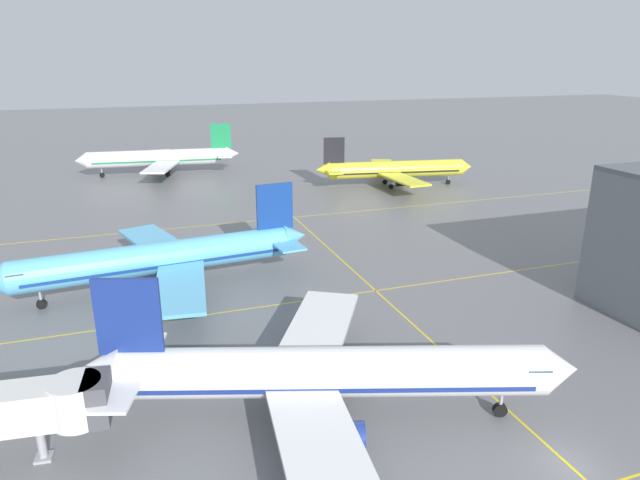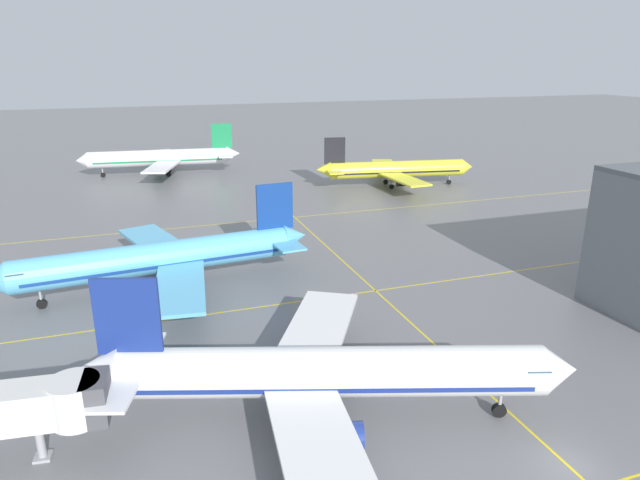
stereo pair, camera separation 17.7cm
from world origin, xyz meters
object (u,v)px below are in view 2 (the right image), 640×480
Objects in this scene: airliner_second_row at (162,258)px; airliner_third_row at (395,169)px; airliner_front_gate at (326,372)px; airliner_far_left_stand at (161,158)px.

airliner_second_row is 1.09× the size of airliner_third_row.
airliner_third_row is (48.97, 40.14, -0.29)m from airliner_second_row.
airliner_second_row is at bearing -140.66° from airliner_third_row.
airliner_second_row is (-9.45, 28.92, -0.02)m from airliner_front_gate.
airliner_second_row is 63.32m from airliner_third_row.
airliner_far_left_stand is at bearing 86.23° from airliner_second_row.
airliner_far_left_stand is (-4.98, 96.95, -0.03)m from airliner_front_gate.
airliner_front_gate reaches higher than airliner_far_left_stand.
airliner_second_row is at bearing 108.10° from airliner_front_gate.
airliner_front_gate is at bearing -71.90° from airliner_second_row.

